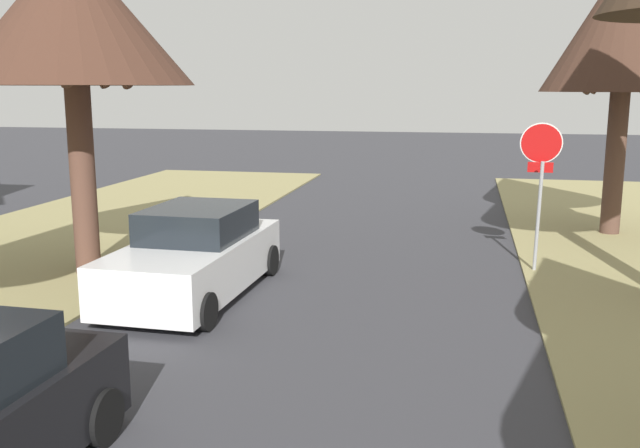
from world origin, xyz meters
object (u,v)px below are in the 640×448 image
street_tree_left_mid_b (72,16)px  parked_sedan_white (195,256)px  stop_sign_far (540,165)px  street_tree_right_far (626,23)px

street_tree_left_mid_b → parked_sedan_white: bearing=-19.4°
stop_sign_far → street_tree_left_mid_b: bearing=-167.5°
street_tree_left_mid_b → parked_sedan_white: 5.06m
street_tree_right_far → street_tree_left_mid_b: size_ratio=1.09×
stop_sign_far → street_tree_right_far: bearing=62.6°
stop_sign_far → parked_sedan_white: 6.83m
street_tree_left_mid_b → stop_sign_far: bearing=12.5°
stop_sign_far → street_tree_right_far: 5.61m
stop_sign_far → street_tree_right_far: size_ratio=0.43×
stop_sign_far → parked_sedan_white: size_ratio=0.66×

